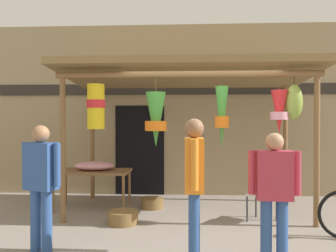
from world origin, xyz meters
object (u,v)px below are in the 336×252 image
object	(u,v)px
wicker_basket_spare	(152,203)
vendor_in_orange	(41,178)
flower_heap_on_table	(95,166)
display_table	(93,174)
wicker_basket_by_table	(123,217)
customer_foreground	(194,177)
folding_chair	(266,191)
shopper_by_bananas	(274,188)

from	to	relation	value
wicker_basket_spare	vendor_in_orange	world-z (taller)	vendor_in_orange
flower_heap_on_table	display_table	bearing A→B (deg)	-130.97
wicker_basket_spare	vendor_in_orange	size ratio (longest dim) A/B	0.27
display_table	wicker_basket_by_table	bearing A→B (deg)	-52.37
wicker_basket_by_table	customer_foreground	world-z (taller)	customer_foreground
wicker_basket_spare	vendor_in_orange	distance (m)	2.73
folding_chair	shopper_by_bananas	size ratio (longest dim) A/B	0.55
wicker_basket_spare	shopper_by_bananas	bearing A→B (deg)	-56.60
wicker_basket_by_table	customer_foreground	size ratio (longest dim) A/B	0.29
customer_foreground	shopper_by_bananas	bearing A→B (deg)	-1.40
wicker_basket_spare	display_table	bearing A→B (deg)	-176.55
wicker_basket_spare	vendor_in_orange	xyz separation A→B (m)	(-1.17, -2.32, 0.85)
wicker_basket_by_table	customer_foreground	distance (m)	2.04
customer_foreground	shopper_by_bananas	xyz separation A→B (m)	(0.92, -0.02, -0.11)
display_table	wicker_basket_by_table	distance (m)	1.35
flower_heap_on_table	wicker_basket_by_table	size ratio (longest dim) A/B	1.55
wicker_basket_by_table	vendor_in_orange	distance (m)	1.72
display_table	flower_heap_on_table	bearing A→B (deg)	49.03
flower_heap_on_table	wicker_basket_by_table	bearing A→B (deg)	-54.72
folding_chair	shopper_by_bananas	world-z (taller)	shopper_by_bananas
flower_heap_on_table	customer_foreground	xyz separation A→B (m)	(1.84, -2.48, 0.20)
flower_heap_on_table	folding_chair	world-z (taller)	flower_heap_on_table
flower_heap_on_table	wicker_basket_spare	xyz separation A→B (m)	(1.09, 0.03, -0.71)
folding_chair	wicker_basket_spare	size ratio (longest dim) A/B	1.98
display_table	customer_foreground	world-z (taller)	customer_foreground
wicker_basket_spare	customer_foreground	world-z (taller)	customer_foreground
wicker_basket_spare	shopper_by_bananas	xyz separation A→B (m)	(1.67, -2.53, 0.79)
folding_chair	wicker_basket_by_table	distance (m)	2.38
flower_heap_on_table	vendor_in_orange	xyz separation A→B (m)	(-0.08, -2.29, 0.14)
folding_chair	wicker_basket_spare	bearing A→B (deg)	157.50
display_table	customer_foreground	xyz separation A→B (m)	(1.87, -2.44, 0.35)
customer_foreground	folding_chair	bearing A→B (deg)	54.40
vendor_in_orange	flower_heap_on_table	bearing A→B (deg)	88.02
folding_chair	flower_heap_on_table	bearing A→B (deg)	165.62
wicker_basket_spare	customer_foreground	bearing A→B (deg)	-73.43
folding_chair	wicker_basket_by_table	world-z (taller)	folding_chair
wicker_basket_by_table	vendor_in_orange	xyz separation A→B (m)	(-0.80, -1.27, 0.84)
shopper_by_bananas	folding_chair	bearing A→B (deg)	80.37
display_table	wicker_basket_spare	distance (m)	1.26
display_table	flower_heap_on_table	xyz separation A→B (m)	(0.03, 0.04, 0.15)
wicker_basket_spare	shopper_by_bananas	size ratio (longest dim) A/B	0.28
wicker_basket_spare	customer_foreground	xyz separation A→B (m)	(0.75, -2.51, 0.90)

